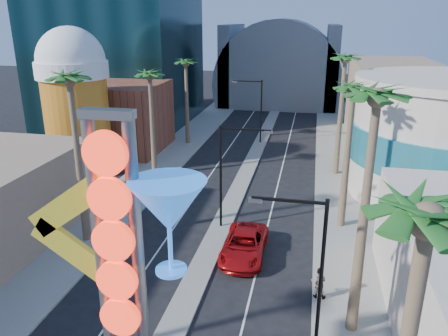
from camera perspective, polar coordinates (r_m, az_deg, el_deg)
sidewalk_west at (r=49.59m, az=-7.54°, el=1.13°), size 5.00×100.00×0.15m
sidewalk_east at (r=47.10m, az=14.89°, el=-0.35°), size 5.00×100.00×0.15m
median at (r=50.25m, az=3.89°, el=1.49°), size 1.60×84.00×0.15m
brick_filler_west at (r=53.66m, az=-13.30°, el=6.51°), size 10.00×10.00×8.00m
filler_east at (r=59.17m, az=21.10°, el=7.88°), size 10.00×20.00×10.00m
beer_mug at (r=46.45m, az=-18.90°, el=8.93°), size 7.00×7.00×14.50m
canopy at (r=82.45m, az=7.32°, el=11.36°), size 22.00×16.00×22.00m
neon_sign at (r=15.77m, az=-10.80°, el=-11.61°), size 6.53×2.60×12.55m
streetlight_0 at (r=31.78m, az=0.53°, el=0.04°), size 3.79×0.25×8.00m
streetlight_1 at (r=54.90m, az=4.31°, el=8.18°), size 3.79×0.25×8.00m
streetlight_2 at (r=20.36m, az=11.33°, el=-12.15°), size 3.45×0.25×8.00m
palm_1 at (r=30.06m, az=-19.44°, el=9.56°), size 2.40×2.40×12.70m
palm_2 at (r=42.74m, az=-9.65°, el=11.09°), size 2.40×2.40×11.20m
palm_3 at (r=54.02m, az=-5.01°, el=12.92°), size 2.40×2.40×11.20m
palm_4 at (r=10.99m, az=24.62°, el=-9.26°), size 2.40×2.40×12.20m
palm_5 at (r=20.05m, az=19.18°, el=6.55°), size 2.40×2.40×13.20m
palm_6 at (r=32.03m, az=16.47°, el=8.76°), size 2.40×2.40×11.70m
palm_7 at (r=43.77m, az=15.49°, el=12.64°), size 2.40×2.40×12.70m
red_pickup at (r=29.68m, az=2.66°, el=-10.01°), size 2.80×5.98×1.66m
pedestrian_b at (r=26.03m, az=12.26°, el=-14.40°), size 0.96×0.78×1.87m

